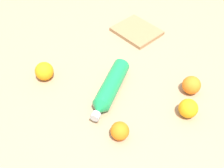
# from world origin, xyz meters

# --- Properties ---
(ground_plane) EXTENTS (2.40, 2.40, 0.00)m
(ground_plane) POSITION_xyz_m (0.00, 0.00, 0.00)
(ground_plane) COLOR #9E7F60
(water_bottle) EXTENTS (0.23, 0.27, 0.07)m
(water_bottle) POSITION_xyz_m (0.00, 0.00, 0.03)
(water_bottle) COLOR #198C4C
(water_bottle) RESTS_ON ground_plane
(orange_0) EXTENTS (0.07, 0.07, 0.07)m
(orange_0) POSITION_xyz_m (0.15, 0.29, 0.04)
(orange_0) COLOR orange
(orange_0) RESTS_ON ground_plane
(orange_1) EXTENTS (0.07, 0.07, 0.07)m
(orange_1) POSITION_xyz_m (0.24, 0.20, 0.04)
(orange_1) COLOR orange
(orange_1) RESTS_ON ground_plane
(orange_2) EXTENTS (0.07, 0.07, 0.07)m
(orange_2) POSITION_xyz_m (0.19, -0.07, 0.03)
(orange_2) COLOR orange
(orange_2) RESTS_ON ground_plane
(orange_3) EXTENTS (0.08, 0.08, 0.08)m
(orange_3) POSITION_xyz_m (-0.22, -0.19, 0.04)
(orange_3) COLOR orange
(orange_3) RESTS_ON ground_plane
(cutting_board) EXTENTS (0.25, 0.22, 0.02)m
(cutting_board) POSITION_xyz_m (-0.29, 0.32, 0.01)
(cutting_board) COLOR #99724C
(cutting_board) RESTS_ON ground_plane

